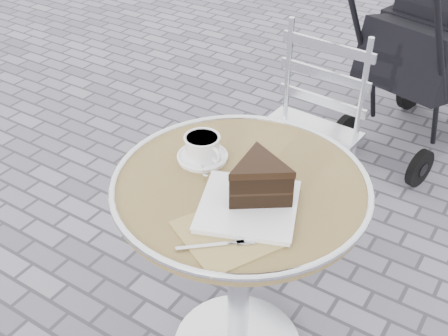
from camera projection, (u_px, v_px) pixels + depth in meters
The scene contains 5 objects.
cafe_table at pixel (240, 228), 1.63m from camera, with size 0.72×0.72×0.74m.
cappuccino_set at pixel (203, 149), 1.61m from camera, with size 0.15×0.16×0.07m.
cake_plate_set at pixel (256, 187), 1.42m from camera, with size 0.31×0.41×0.13m.
bistro_chair at pixel (312, 112), 2.23m from camera, with size 0.41×0.41×0.87m.
baby_stroller at pixel (439, 54), 2.79m from camera, with size 0.72×1.13×1.09m.
Camera 1 is at (0.62, -1.05, 1.66)m, focal length 45.00 mm.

